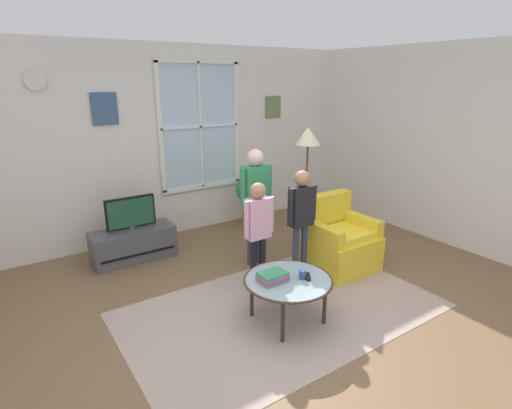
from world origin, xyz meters
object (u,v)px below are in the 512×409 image
at_px(tv_stand, 134,244).
at_px(coffee_table, 288,282).
at_px(cup, 303,274).
at_px(person_pink_shirt, 258,225).
at_px(person_black_shirt, 301,212).
at_px(floor_lamp, 308,148).
at_px(potted_plant_by_window, 250,193).
at_px(remote_near_books, 308,277).
at_px(remote_near_cup, 273,276).
at_px(book_stack, 273,277).
at_px(person_green_shirt, 255,194).
at_px(television, 131,213).
at_px(armchair, 338,242).

distance_m(tv_stand, coffee_table, 2.32).
height_order(cup, person_pink_shirt, person_pink_shirt).
height_order(person_black_shirt, floor_lamp, floor_lamp).
bearing_deg(potted_plant_by_window, person_black_shirt, -104.53).
height_order(remote_near_books, floor_lamp, floor_lamp).
bearing_deg(remote_near_cup, book_stack, -125.82).
bearing_deg(remote_near_books, floor_lamp, 50.34).
height_order(coffee_table, remote_near_books, remote_near_books).
height_order(remote_near_books, person_green_shirt, person_green_shirt).
relative_size(television, person_black_shirt, 0.48).
relative_size(book_stack, remote_near_cup, 1.83).
height_order(armchair, person_green_shirt, person_green_shirt).
xyz_separation_m(remote_near_cup, person_pink_shirt, (0.19, 0.53, 0.32)).
xyz_separation_m(coffee_table, person_pink_shirt, (0.10, 0.65, 0.35)).
height_order(coffee_table, potted_plant_by_window, potted_plant_by_window).
bearing_deg(person_pink_shirt, coffee_table, -98.72).
relative_size(book_stack, potted_plant_by_window, 0.31).
height_order(tv_stand, remote_near_books, remote_near_books).
distance_m(coffee_table, floor_lamp, 2.03).
relative_size(person_black_shirt, potted_plant_by_window, 1.56).
bearing_deg(television, person_black_shirt, -46.99).
bearing_deg(cup, person_black_shirt, 51.54).
distance_m(remote_near_books, person_pink_shirt, 0.79).
distance_m(tv_stand, book_stack, 2.24).
bearing_deg(tv_stand, potted_plant_by_window, 6.50).
bearing_deg(remote_near_books, person_green_shirt, 78.10).
xyz_separation_m(remote_near_books, potted_plant_by_window, (0.95, 2.47, 0.09)).
xyz_separation_m(television, person_green_shirt, (1.23, -0.95, 0.27)).
height_order(person_green_shirt, potted_plant_by_window, person_green_shirt).
bearing_deg(potted_plant_by_window, coffee_table, -115.16).
bearing_deg(person_pink_shirt, floor_lamp, 27.25).
xyz_separation_m(remote_near_books, remote_near_cup, (-0.27, 0.20, 0.00)).
relative_size(television, remote_near_cup, 4.36).
bearing_deg(person_pink_shirt, remote_near_cup, -110.05).
distance_m(coffee_table, book_stack, 0.17).
relative_size(television, remote_near_books, 4.36).
bearing_deg(person_pink_shirt, remote_near_books, -84.10).
relative_size(television, potted_plant_by_window, 0.75).
bearing_deg(tv_stand, remote_near_cup, -71.45).
distance_m(television, armchair, 2.58).
xyz_separation_m(armchair, remote_near_books, (-1.05, -0.66, 0.12)).
bearing_deg(coffee_table, remote_near_cup, 128.28).
xyz_separation_m(book_stack, person_green_shirt, (0.59, 1.17, 0.43)).
bearing_deg(television, person_green_shirt, -37.82).
height_order(coffee_table, book_stack, book_stack).
relative_size(person_green_shirt, floor_lamp, 0.88).
bearing_deg(armchair, cup, -149.85).
xyz_separation_m(cup, potted_plant_by_window, (1.00, 2.45, 0.06)).
bearing_deg(floor_lamp, armchair, -94.34).
distance_m(tv_stand, person_black_shirt, 2.21).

